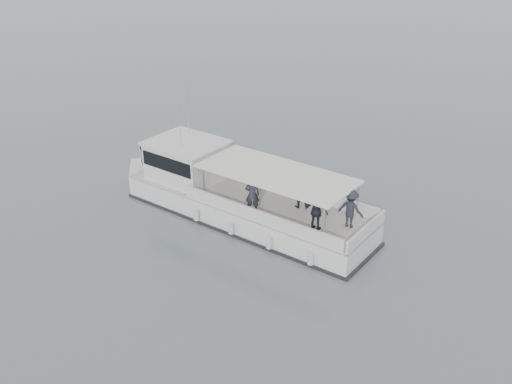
% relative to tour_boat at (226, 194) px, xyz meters
% --- Properties ---
extents(ground, '(1400.00, 1400.00, 0.00)m').
position_rel_tour_boat_xyz_m(ground, '(-1.82, 0.61, -1.02)').
color(ground, '#555F64').
rests_on(ground, ground).
extents(tour_boat, '(14.79, 6.43, 6.19)m').
position_rel_tour_boat_xyz_m(tour_boat, '(0.00, 0.00, 0.00)').
color(tour_boat, silver).
rests_on(tour_boat, ground).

